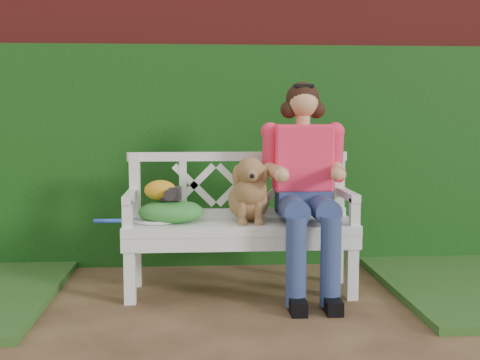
{
  "coord_description": "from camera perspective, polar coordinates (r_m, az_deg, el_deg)",
  "views": [
    {
      "loc": [
        -0.18,
        -3.32,
        1.18
      ],
      "look_at": [
        0.1,
        0.82,
        0.75
      ],
      "focal_mm": 48.0,
      "sensor_mm": 36.0,
      "label": 1
    }
  ],
  "objects": [
    {
      "name": "dog",
      "position": [
        4.16,
        0.82,
        -0.76
      ],
      "size": [
        0.38,
        0.45,
        0.43
      ],
      "primitive_type": null,
      "rotation": [
        0.0,
        0.0,
        0.25
      ],
      "color": "olive",
      "rests_on": "garden_bench"
    },
    {
      "name": "green_bag",
      "position": [
        4.17,
        -6.15,
        -2.77
      ],
      "size": [
        0.52,
        0.47,
        0.14
      ],
      "primitive_type": null,
      "rotation": [
        0.0,
        0.0,
        0.39
      ],
      "color": "green",
      "rests_on": "garden_bench"
    },
    {
      "name": "ivy_hedge",
      "position": [
        5.01,
        -1.85,
        2.13
      ],
      "size": [
        10.0,
        0.18,
        1.7
      ],
      "primitive_type": "cube",
      "color": "#1A5612",
      "rests_on": "ground"
    },
    {
      "name": "baseball_glove",
      "position": [
        4.16,
        -7.1,
        -0.9
      ],
      "size": [
        0.25,
        0.22,
        0.13
      ],
      "primitive_type": "ellipsoid",
      "rotation": [
        0.0,
        0.0,
        0.42
      ],
      "color": "orange",
      "rests_on": "green_bag"
    },
    {
      "name": "brick_wall",
      "position": [
        5.22,
        -1.95,
        5.03
      ],
      "size": [
        10.0,
        0.3,
        2.2
      ],
      "primitive_type": "cube",
      "color": "maroon",
      "rests_on": "ground"
    },
    {
      "name": "camera_item",
      "position": [
        4.15,
        -6.18,
        -1.2
      ],
      "size": [
        0.14,
        0.11,
        0.09
      ],
      "primitive_type": "cube",
      "rotation": [
        0.0,
        0.0,
        -0.08
      ],
      "color": "black",
      "rests_on": "green_bag"
    },
    {
      "name": "tennis_racket",
      "position": [
        4.18,
        -7.81,
        -3.58
      ],
      "size": [
        0.63,
        0.43,
        0.03
      ],
      "primitive_type": null,
      "rotation": [
        0.0,
        0.0,
        -0.36
      ],
      "color": "#EBEECD",
      "rests_on": "garden_bench"
    },
    {
      "name": "seated_woman",
      "position": [
        4.21,
        5.66,
        -0.95
      ],
      "size": [
        0.73,
        0.87,
        1.36
      ],
      "primitive_type": null,
      "rotation": [
        0.0,
        0.0,
        -0.22
      ],
      "color": "red",
      "rests_on": "ground"
    },
    {
      "name": "garden_bench",
      "position": [
        4.26,
        0.0,
        -6.84
      ],
      "size": [
        1.63,
        0.76,
        0.48
      ],
      "primitive_type": null,
      "rotation": [
        0.0,
        0.0,
        0.11
      ],
      "color": "white",
      "rests_on": "ground"
    },
    {
      "name": "ground",
      "position": [
        3.53,
        -0.77,
        -13.64
      ],
      "size": [
        60.0,
        60.0,
        0.0
      ],
      "primitive_type": "plane",
      "color": "#412A1A"
    }
  ]
}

